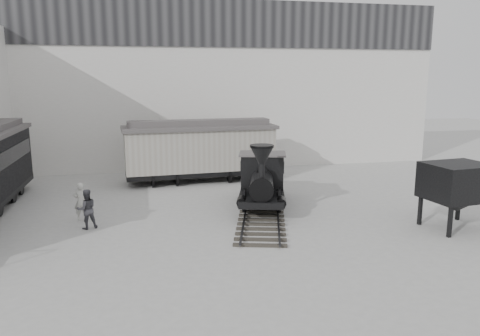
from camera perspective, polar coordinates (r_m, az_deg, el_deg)
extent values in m
plane|color=#9E9E9B|center=(18.28, -0.50, -8.51)|extent=(90.00, 90.00, 0.00)
cube|color=silver|center=(32.06, -6.01, 9.89)|extent=(34.00, 2.40, 11.00)
cube|color=#232326|center=(31.00, -5.91, 17.26)|extent=(34.00, 0.12, 3.00)
cube|color=black|center=(21.51, 2.66, -5.27)|extent=(4.41, 9.43, 0.16)
cube|color=#2D2D30|center=(21.52, 0.73, -5.11)|extent=(2.55, 8.92, 0.06)
cube|color=#2D2D30|center=(21.50, 4.59, -5.16)|extent=(2.55, 8.92, 0.06)
cylinder|color=black|center=(20.88, 0.50, -3.96)|extent=(0.41, 1.10, 1.10)
cylinder|color=black|center=(20.86, 4.81, -4.01)|extent=(0.41, 1.10, 1.10)
cylinder|color=black|center=(22.14, 0.67, -3.09)|extent=(0.41, 1.10, 1.10)
cylinder|color=black|center=(22.12, 4.73, -3.13)|extent=(0.41, 1.10, 1.10)
cube|color=black|center=(21.46, 2.68, -3.23)|extent=(2.90, 4.02, 0.28)
cylinder|color=black|center=(20.62, 2.67, -1.98)|extent=(1.58, 2.49, 1.00)
cylinder|color=black|center=(19.57, 2.66, -0.34)|extent=(0.32, 0.32, 0.60)
cone|color=black|center=(19.46, 2.67, 1.54)|extent=(1.19, 1.19, 0.70)
sphere|color=black|center=(20.91, 2.70, -0.44)|extent=(0.52, 0.52, 0.52)
cube|color=black|center=(22.13, 2.73, -0.35)|extent=(2.25, 1.83, 1.56)
cube|color=#545050|center=(21.99, 2.75, 1.74)|extent=(2.50, 2.08, 0.08)
cube|color=black|center=(24.01, 2.78, -0.80)|extent=(2.28, 2.42, 0.90)
cylinder|color=black|center=(27.69, -9.36, -1.05)|extent=(1.96, 0.88, 0.77)
cylinder|color=black|center=(28.49, -0.49, -0.56)|extent=(1.96, 0.88, 0.77)
cube|color=black|center=(27.97, -4.87, -0.42)|extent=(8.78, 2.92, 0.29)
cube|color=#9B9589|center=(27.73, -4.91, 2.31)|extent=(8.78, 3.02, 2.40)
cube|color=#545050|center=(27.57, -4.96, 4.97)|extent=(9.09, 3.32, 0.19)
cube|color=#545050|center=(27.54, -4.97, 5.53)|extent=(8.32, 1.65, 0.35)
cube|color=black|center=(22.62, -27.21, 0.61)|extent=(0.07, 11.02, 0.74)
imported|color=beige|center=(21.36, -18.82, -3.87)|extent=(0.62, 0.42, 1.68)
imported|color=#414047|center=(20.12, -18.19, -4.78)|extent=(0.95, 0.83, 1.65)
cube|color=black|center=(19.89, 24.23, -6.01)|extent=(0.15, 0.15, 1.24)
cube|color=black|center=(21.08, 21.10, -4.84)|extent=(0.15, 0.15, 1.24)
cube|color=black|center=(22.42, 25.07, -4.22)|extent=(0.15, 0.15, 1.24)
cube|color=black|center=(20.84, 24.97, -1.49)|extent=(2.71, 2.31, 1.46)
cone|color=black|center=(21.04, 24.78, -3.88)|extent=(2.13, 2.13, 0.56)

